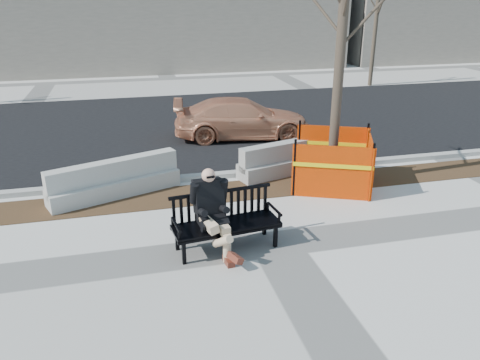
% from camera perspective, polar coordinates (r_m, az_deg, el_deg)
% --- Properties ---
extents(ground, '(120.00, 120.00, 0.00)m').
position_cam_1_polar(ground, '(8.85, 4.22, -7.63)').
color(ground, beige).
rests_on(ground, ground).
extents(mulch_strip, '(40.00, 1.20, 0.02)m').
position_cam_1_polar(mulch_strip, '(11.10, 0.08, -1.25)').
color(mulch_strip, '#47301C').
rests_on(mulch_strip, ground).
extents(asphalt_street, '(60.00, 10.40, 0.01)m').
position_cam_1_polar(asphalt_street, '(16.87, -5.09, 6.72)').
color(asphalt_street, black).
rests_on(asphalt_street, ground).
extents(curb, '(60.00, 0.25, 0.12)m').
position_cam_1_polar(curb, '(11.93, -1.03, 0.72)').
color(curb, '#9E9B93').
rests_on(curb, ground).
extents(bench, '(2.02, 0.91, 1.04)m').
position_cam_1_polar(bench, '(8.69, -1.62, -8.18)').
color(bench, black).
rests_on(bench, ground).
extents(seated_man, '(0.77, 1.16, 1.53)m').
position_cam_1_polar(seated_man, '(8.66, -3.37, -8.30)').
color(seated_man, black).
rests_on(seated_man, ground).
extents(tree_fence, '(3.54, 3.54, 6.69)m').
position_cam_1_polar(tree_fence, '(11.66, 10.81, -0.52)').
color(tree_fence, '#FE3900').
rests_on(tree_fence, ground).
extents(sedan, '(4.44, 2.25, 1.24)m').
position_cam_1_polar(sedan, '(15.25, 0.24, 5.17)').
color(sedan, tan).
rests_on(sedan, ground).
extents(jersey_barrier_left, '(3.00, 1.61, 0.86)m').
position_cam_1_polar(jersey_barrier_left, '(11.19, -14.65, -1.81)').
color(jersey_barrier_left, '#A9A79E').
rests_on(jersey_barrier_left, ground).
extents(jersey_barrier_right, '(3.00, 1.39, 0.85)m').
position_cam_1_polar(jersey_barrier_right, '(12.32, 6.15, 0.98)').
color(jersey_barrier_right, gray).
rests_on(jersey_barrier_right, ground).
extents(far_tree_right, '(2.60, 2.60, 5.95)m').
position_cam_1_polar(far_tree_right, '(25.03, 15.32, 10.94)').
color(far_tree_right, '#4D4031').
rests_on(far_tree_right, ground).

